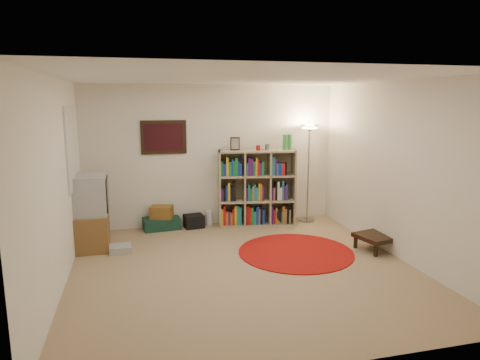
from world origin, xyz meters
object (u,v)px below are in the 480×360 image
object	(u,v)px
floor_lamp	(309,142)
side_table	(376,237)
tv_stand	(90,213)
bookshelf	(256,189)
floor_fan	(285,215)
suitcase	(161,223)

from	to	relation	value
floor_lamp	side_table	size ratio (longest dim) A/B	2.83
floor_lamp	tv_stand	bearing A→B (deg)	-171.43
bookshelf	side_table	xyz separation A→B (m)	(1.39, -1.73, -0.46)
bookshelf	side_table	size ratio (longest dim) A/B	2.58
floor_fan	side_table	size ratio (longest dim) A/B	0.57
floor_lamp	tv_stand	size ratio (longest dim) A/B	1.59
bookshelf	floor_lamp	xyz separation A→B (m)	(1.01, 0.01, 0.83)
floor_fan	suitcase	world-z (taller)	floor_fan
tv_stand	suitcase	bearing A→B (deg)	32.40
tv_stand	side_table	xyz separation A→B (m)	(4.17, -1.17, -0.34)
tv_stand	side_table	world-z (taller)	tv_stand
floor_lamp	floor_fan	xyz separation A→B (m)	(-0.51, -0.17, -1.31)
tv_stand	floor_lamp	bearing A→B (deg)	7.70
side_table	suitcase	bearing A→B (deg)	148.29
floor_lamp	floor_fan	world-z (taller)	floor_lamp
suitcase	side_table	bearing A→B (deg)	-38.21
floor_lamp	side_table	distance (m)	2.20
floor_fan	bookshelf	bearing A→B (deg)	160.59
suitcase	floor_lamp	bearing A→B (deg)	-9.79
bookshelf	floor_lamp	distance (m)	1.31
bookshelf	side_table	distance (m)	2.27
floor_fan	suitcase	xyz separation A→B (m)	(-2.18, 0.32, -0.08)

